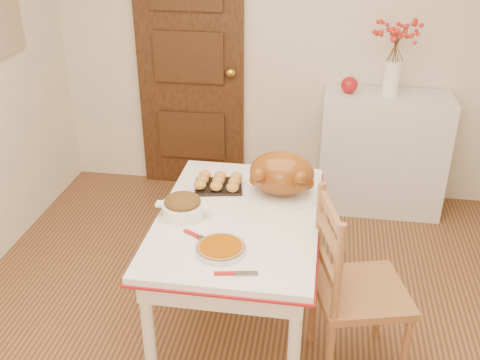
% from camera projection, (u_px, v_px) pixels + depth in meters
% --- Properties ---
extents(floor, '(3.50, 4.00, 0.00)m').
position_uv_depth(floor, '(238.00, 355.00, 3.04)').
color(floor, '#4A2D17').
rests_on(floor, ground).
extents(wall_back, '(3.50, 0.00, 2.50)m').
position_uv_depth(wall_back, '(280.00, 39.00, 4.22)').
color(wall_back, beige).
rests_on(wall_back, ground).
extents(door_back, '(0.85, 0.06, 2.06)m').
position_uv_depth(door_back, '(190.00, 65.00, 4.39)').
color(door_back, black).
rests_on(door_back, ground).
extents(photo_board, '(0.03, 0.35, 0.45)m').
position_uv_depth(photo_board, '(5.00, 19.00, 3.65)').
color(photo_board, tan).
rests_on(photo_board, ground).
extents(sideboard, '(0.93, 0.41, 0.93)m').
position_uv_depth(sideboard, '(382.00, 153.00, 4.27)').
color(sideboard, silver).
rests_on(sideboard, floor).
extents(kitchen_table, '(0.85, 1.24, 0.74)m').
position_uv_depth(kitchen_table, '(239.00, 273.00, 3.08)').
color(kitchen_table, silver).
rests_on(kitchen_table, floor).
extents(chair_oak, '(0.54, 0.54, 0.99)m').
position_uv_depth(chair_oak, '(362.00, 288.00, 2.77)').
color(chair_oak, '#A36C42').
rests_on(chair_oak, floor).
extents(berry_vase, '(0.27, 0.27, 0.51)m').
position_uv_depth(berry_vase, '(394.00, 60.00, 3.94)').
color(berry_vase, white).
rests_on(berry_vase, sideboard).
extents(apple, '(0.12, 0.12, 0.12)m').
position_uv_depth(apple, '(349.00, 85.00, 4.07)').
color(apple, maroon).
rests_on(apple, sideboard).
extents(turkey_platter, '(0.49, 0.44, 0.26)m').
position_uv_depth(turkey_platter, '(282.00, 175.00, 3.03)').
color(turkey_platter, '#8A3D0F').
rests_on(turkey_platter, kitchen_table).
extents(pumpkin_pie, '(0.27, 0.27, 0.05)m').
position_uv_depth(pumpkin_pie, '(221.00, 248.00, 2.60)').
color(pumpkin_pie, '#8B3F01').
rests_on(pumpkin_pie, kitchen_table).
extents(stuffing_dish, '(0.34, 0.30, 0.11)m').
position_uv_depth(stuffing_dish, '(183.00, 206.00, 2.89)').
color(stuffing_dish, brown).
rests_on(stuffing_dish, kitchen_table).
extents(rolls_tray, '(0.30, 0.25, 0.07)m').
position_uv_depth(rolls_tray, '(218.00, 182.00, 3.17)').
color(rolls_tray, orange).
rests_on(rolls_tray, kitchen_table).
extents(pie_server, '(0.20, 0.09, 0.01)m').
position_uv_depth(pie_server, '(236.00, 273.00, 2.46)').
color(pie_server, silver).
rests_on(pie_server, kitchen_table).
extents(carving_knife, '(0.25, 0.18, 0.01)m').
position_uv_depth(carving_knife, '(204.00, 239.00, 2.70)').
color(carving_knife, silver).
rests_on(carving_knife, kitchen_table).
extents(drinking_glass, '(0.09, 0.09, 0.12)m').
position_uv_depth(drinking_glass, '(267.00, 167.00, 3.29)').
color(drinking_glass, white).
rests_on(drinking_glass, kitchen_table).
extents(shaker_pair, '(0.09, 0.06, 0.08)m').
position_uv_depth(shaker_pair, '(296.00, 175.00, 3.23)').
color(shaker_pair, white).
rests_on(shaker_pair, kitchen_table).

